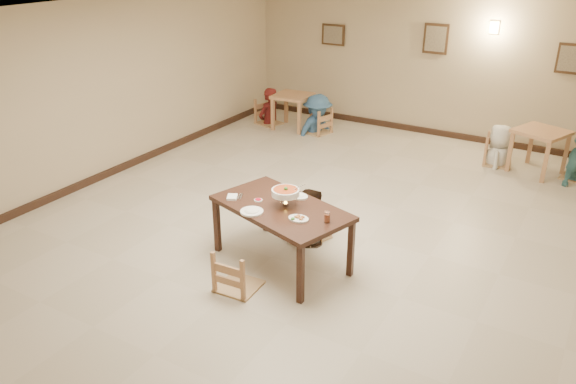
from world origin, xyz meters
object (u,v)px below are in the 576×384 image
Objects in this scene: bg_chair_ll at (269,101)px; bg_diner_b at (318,94)px; chair_far at (312,208)px; bg_chair_lr at (318,109)px; bg_table_left at (293,101)px; bg_table_right at (541,138)px; bg_diner_a at (269,88)px; main_diner at (308,189)px; main_table at (281,212)px; chair_near at (237,251)px; drink_glass at (327,217)px; curry_warmer at (286,192)px; bg_chair_rl at (501,138)px; bg_diner_c at (503,125)px.

bg_chair_ll is 0.63× the size of bg_diner_b.
chair_far is 0.87× the size of bg_chair_lr.
bg_table_left is at bearing -76.21° from bg_chair_lr.
bg_table_right is 0.62× the size of bg_diner_a.
bg_chair_ll is (-5.67, 0.00, -0.13)m from bg_table_right.
chair_far is 5.01m from bg_table_left.
main_table is at bearing 70.36° from main_diner.
chair_far is 4.69m from bg_chair_lr.
bg_diner_b reaches higher than chair_near.
bg_table_right is 5.67m from bg_chair_ll.
drink_glass is 5.79m from bg_chair_lr.
curry_warmer reaches higher than drink_glass.
bg_table_left is (-2.78, 4.93, -0.37)m from curry_warmer.
main_diner is at bearing 49.31° from bg_diner_a.
bg_chair_lr is 1.00× the size of bg_chair_rl.
bg_table_left is 0.63m from bg_chair_ll.
chair_far is 0.32m from main_diner.
main_diner is 4.74m from bg_diner_b.
main_diner is at bearing -98.69° from chair_near.
bg_diner_a is at bearing -64.16° from chair_near.
chair_near is 1.50m from main_diner.
bg_table_left is 0.65m from bg_diner_a.
chair_near is 6.56m from bg_chair_ll.
bg_diner_c is at bearing 79.38° from drink_glass.
main_table is at bearing -103.99° from chair_near.
bg_diner_b is at bearing 113.68° from curry_warmer.
main_diner is 5.05m from bg_table_left.
bg_diner_c is (5.00, 0.06, 0.24)m from bg_chair_ll.
bg_diner_a is at bearing 128.63° from drink_glass.
bg_table_right is at bearing -74.48° from bg_chair_ll.
chair_near reaches higher than bg_table_left.
drink_glass is 0.13× the size of bg_table_right.
bg_diner_b is (1.24, -0.01, 0.02)m from bg_diner_a.
bg_table_right reaches higher than bg_table_left.
chair_near is at bearing -103.15° from curry_warmer.
bg_chair_lr is (-1.97, 5.71, 0.01)m from chair_near.
bg_diner_b is at bearing 135.68° from chair_far.
bg_diner_c reaches higher than main_table.
bg_diner_a is at bearing 147.52° from chair_far.
bg_diner_c is (1.65, 5.02, 0.03)m from main_table.
bg_diner_a is 1.09× the size of bg_diner_c.
bg_table_right is 0.97× the size of bg_chair_ll.
chair_near is at bearing 64.62° from main_diner.
main_table is 0.71m from main_diner.
chair_near reaches higher than drink_glass.
bg_table_right is 5.67m from bg_diner_a.
chair_far is 0.60× the size of main_diner.
main_table is at bearing 153.49° from bg_chair_rl.
main_diner reaches higher than chair_far.
chair_far is (0.02, 0.78, -0.27)m from main_table.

